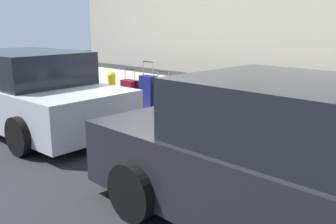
% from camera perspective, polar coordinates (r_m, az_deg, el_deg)
% --- Properties ---
extents(ground_plane, '(40.00, 40.00, 0.00)m').
position_cam_1_polar(ground_plane, '(7.83, -4.24, -1.76)').
color(ground_plane, black).
extents(sidewalk_curb, '(18.00, 5.00, 0.14)m').
position_cam_1_polar(sidewalk_curb, '(9.61, 6.91, 1.46)').
color(sidewalk_curb, '#9E9B93').
rests_on(sidewalk_curb, ground_plane).
extents(suitcase_navy_0, '(0.49, 0.30, 0.73)m').
position_cam_1_polar(suitcase_navy_0, '(6.24, 21.60, -2.09)').
color(suitcase_navy_0, navy).
rests_on(suitcase_navy_0, sidewalk_curb).
extents(suitcase_maroon_1, '(0.42, 0.24, 0.85)m').
position_cam_1_polar(suitcase_maroon_1, '(6.56, 17.26, -1.71)').
color(suitcase_maroon_1, maroon).
rests_on(suitcase_maroon_1, sidewalk_curb).
extents(suitcase_olive_2, '(0.44, 0.23, 0.81)m').
position_cam_1_polar(suitcase_olive_2, '(6.74, 12.79, -1.01)').
color(suitcase_olive_2, '#59601E').
rests_on(suitcase_olive_2, sidewalk_curb).
extents(suitcase_silver_3, '(0.45, 0.26, 0.85)m').
position_cam_1_polar(suitcase_silver_3, '(7.08, 9.24, 0.35)').
color(suitcase_silver_3, '#9EA0A8').
rests_on(suitcase_silver_3, sidewalk_curb).
extents(suitcase_red_4, '(0.51, 0.25, 0.71)m').
position_cam_1_polar(suitcase_red_4, '(7.34, 5.01, 0.95)').
color(suitcase_red_4, red).
rests_on(suitcase_red_4, sidewalk_curb).
extents(suitcase_teal_5, '(0.46, 0.20, 0.77)m').
position_cam_1_polar(suitcase_teal_5, '(7.81, 2.06, 1.39)').
color(suitcase_teal_5, '#0F606B').
rests_on(suitcase_teal_5, sidewalk_curb).
extents(suitcase_black_6, '(0.38, 0.26, 0.93)m').
position_cam_1_polar(suitcase_black_6, '(8.14, -0.77, 2.25)').
color(suitcase_black_6, black).
rests_on(suitcase_black_6, sidewalk_curb).
extents(suitcase_navy_7, '(0.41, 0.25, 1.10)m').
position_cam_1_polar(suitcase_navy_7, '(8.51, -3.06, 3.10)').
color(suitcase_navy_7, navy).
rests_on(suitcase_navy_7, sidewalk_curb).
extents(suitcase_maroon_8, '(0.45, 0.28, 0.90)m').
position_cam_1_polar(suitcase_maroon_8, '(8.87, -5.88, 2.98)').
color(suitcase_maroon_8, maroon).
rests_on(suitcase_maroon_8, sidewalk_curb).
extents(fire_hydrant, '(0.39, 0.21, 0.75)m').
position_cam_1_polar(fire_hydrant, '(9.43, -8.69, 4.03)').
color(fire_hydrant, '#D89E0C').
rests_on(fire_hydrant, sidewalk_curb).
extents(bollard_post, '(0.16, 0.16, 0.70)m').
position_cam_1_polar(bollard_post, '(9.91, -11.85, 4.10)').
color(bollard_post, brown).
rests_on(bollard_post, sidewalk_curb).
extents(parked_car_charcoal_0, '(4.71, 2.18, 1.55)m').
position_cam_1_polar(parked_car_charcoal_0, '(3.75, 21.16, -8.03)').
color(parked_car_charcoal_0, black).
rests_on(parked_car_charcoal_0, ground_plane).
extents(parked_car_silver_1, '(4.77, 2.23, 1.54)m').
position_cam_1_polar(parked_car_silver_1, '(7.88, -20.95, 2.89)').
color(parked_car_silver_1, '#B2B5BA').
rests_on(parked_car_silver_1, ground_plane).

